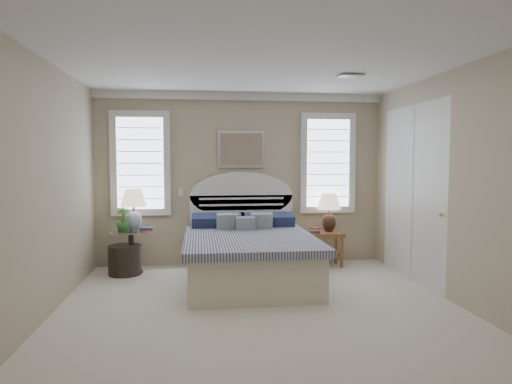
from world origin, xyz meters
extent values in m
cube|color=beige|center=(0.00, 0.00, 0.00)|extent=(4.50, 5.00, 0.01)
cube|color=silver|center=(0.00, 0.00, 2.70)|extent=(4.50, 5.00, 0.01)
cube|color=tan|center=(0.00, 2.50, 1.35)|extent=(4.50, 0.02, 2.70)
cube|color=tan|center=(-2.25, 0.00, 1.35)|extent=(0.02, 5.00, 2.70)
cube|color=tan|center=(2.25, 0.00, 1.35)|extent=(0.02, 5.00, 2.70)
cube|color=silver|center=(0.00, 2.46, 2.64)|extent=(4.50, 0.08, 0.12)
cube|color=#B2B2B2|center=(1.20, 0.80, 2.68)|extent=(0.30, 0.20, 0.02)
cube|color=silver|center=(-0.95, 2.48, 1.15)|extent=(0.08, 0.01, 0.12)
cube|color=#C9DFFF|center=(-1.55, 2.48, 1.60)|extent=(0.90, 0.06, 1.60)
cube|color=#C9DFFF|center=(1.40, 2.48, 1.60)|extent=(0.90, 0.06, 1.60)
cube|color=silver|center=(0.00, 2.46, 1.82)|extent=(0.74, 0.04, 0.58)
cube|color=silver|center=(2.23, 1.20, 1.20)|extent=(0.02, 1.80, 2.40)
cube|color=beige|center=(0.00, 1.33, 0.28)|extent=(1.60, 2.10, 0.55)
cube|color=navy|center=(0.00, 1.28, 0.59)|extent=(1.72, 2.15, 0.10)
cube|color=silver|center=(0.00, 2.44, 0.55)|extent=(1.62, 0.08, 1.10)
cube|color=navy|center=(-0.40, 2.16, 0.73)|extent=(0.75, 0.31, 0.23)
cube|color=navy|center=(0.40, 2.16, 0.73)|extent=(0.75, 0.31, 0.23)
cube|color=#2F4D6B|center=(-0.25, 1.93, 0.71)|extent=(0.33, 0.20, 0.34)
cube|color=#2F4D6B|center=(0.25, 1.93, 0.71)|extent=(0.33, 0.20, 0.34)
cube|color=#2F4D6B|center=(0.00, 1.83, 0.69)|extent=(0.28, 0.14, 0.29)
cylinder|color=black|center=(-1.65, 2.05, 0.01)|extent=(0.32, 0.32, 0.03)
cylinder|color=black|center=(-1.65, 2.05, 0.30)|extent=(0.08, 0.08, 0.60)
cylinder|color=silver|center=(-1.65, 2.05, 0.62)|extent=(0.56, 0.56, 0.02)
cube|color=brown|center=(1.30, 2.15, 0.50)|extent=(0.50, 0.40, 0.06)
cube|color=brown|center=(1.30, 2.15, 0.18)|extent=(0.44, 0.34, 0.03)
cube|color=brown|center=(1.10, 2.00, 0.23)|extent=(0.04, 0.04, 0.47)
cube|color=brown|center=(1.10, 2.30, 0.23)|extent=(0.04, 0.04, 0.47)
cube|color=brown|center=(1.50, 2.00, 0.23)|extent=(0.04, 0.04, 0.47)
cube|color=brown|center=(1.50, 2.30, 0.23)|extent=(0.04, 0.04, 0.47)
cylinder|color=black|center=(-1.73, 1.99, 0.21)|extent=(0.50, 0.50, 0.42)
cylinder|color=white|center=(-1.61, 2.09, 0.65)|extent=(0.14, 0.14, 0.03)
ellipsoid|color=white|center=(-1.61, 2.09, 0.76)|extent=(0.25, 0.25, 0.28)
cylinder|color=gold|center=(-1.61, 2.09, 0.94)|extent=(0.03, 0.03, 0.10)
cylinder|color=black|center=(1.36, 2.25, 0.55)|extent=(0.13, 0.13, 0.03)
ellipsoid|color=black|center=(1.36, 2.25, 0.66)|extent=(0.24, 0.24, 0.28)
cylinder|color=gold|center=(1.36, 2.25, 0.84)|extent=(0.03, 0.03, 0.10)
imported|color=#417D32|center=(-1.75, 1.99, 0.80)|extent=(0.25, 0.25, 0.34)
cube|color=#A23028|center=(-1.43, 2.00, 0.64)|extent=(0.21, 0.17, 0.03)
cube|color=navy|center=(-1.43, 2.00, 0.67)|extent=(0.20, 0.16, 0.03)
cube|color=#A23028|center=(1.10, 2.07, 0.54)|extent=(0.20, 0.17, 0.02)
cube|color=navy|center=(1.10, 2.07, 0.56)|extent=(0.19, 0.16, 0.02)
cube|color=beige|center=(1.10, 2.07, 0.59)|extent=(0.17, 0.15, 0.02)
cube|color=#A23028|center=(1.10, 2.07, 0.61)|extent=(0.16, 0.14, 0.02)
camera|label=1|loc=(-0.66, -4.69, 1.65)|focal=32.00mm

